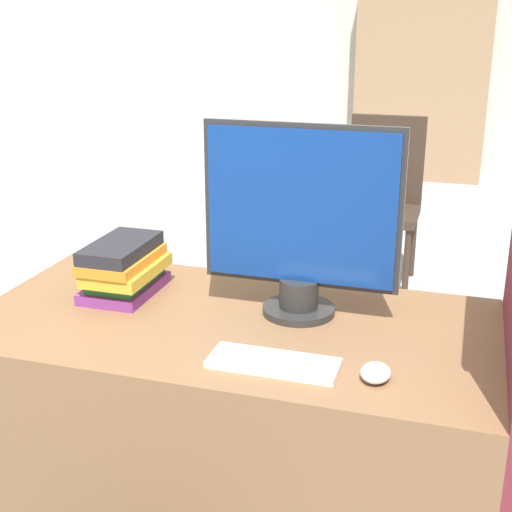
{
  "coord_description": "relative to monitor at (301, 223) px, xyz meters",
  "views": [
    {
      "loc": [
        0.58,
        -1.3,
        1.56
      ],
      "look_at": [
        0.08,
        0.33,
        0.97
      ],
      "focal_mm": 50.0,
      "sensor_mm": 36.0,
      "label": 1
    }
  ],
  "objects": [
    {
      "name": "desk",
      "position": [
        -0.16,
        -0.1,
        -0.64
      ],
      "size": [
        1.41,
        0.74,
        0.77
      ],
      "color": "brown",
      "rests_on": "ground_plane"
    },
    {
      "name": "book_stack",
      "position": [
        -0.52,
        -0.02,
        -0.18
      ],
      "size": [
        0.19,
        0.29,
        0.17
      ],
      "color": "#7A3384",
      "rests_on": "desk"
    },
    {
      "name": "keyboard",
      "position": [
        0.02,
        -0.32,
        -0.25
      ],
      "size": [
        0.31,
        0.12,
        0.02
      ],
      "color": "white",
      "rests_on": "desk"
    },
    {
      "name": "mouse",
      "position": [
        0.26,
        -0.32,
        -0.24
      ],
      "size": [
        0.07,
        0.09,
        0.03
      ],
      "color": "white",
      "rests_on": "desk"
    },
    {
      "name": "bookshelf_far",
      "position": [
        -0.11,
        5.3,
        -0.04
      ],
      "size": [
        1.23,
        0.32,
        1.98
      ],
      "color": "#9E7A56",
      "rests_on": "ground_plane"
    },
    {
      "name": "carrel_divider",
      "position": [
        0.57,
        -0.11,
        -0.38
      ],
      "size": [
        0.07,
        0.72,
        1.28
      ],
      "color": "maroon",
      "rests_on": "ground_plane"
    },
    {
      "name": "wall_back",
      "position": [
        -0.16,
        5.54,
        0.37
      ],
      "size": [
        12.0,
        0.06,
        2.8
      ],
      "color": "beige",
      "rests_on": "ground_plane"
    },
    {
      "name": "monitor",
      "position": [
        0.0,
        0.0,
        0.0
      ],
      "size": [
        0.54,
        0.2,
        0.53
      ],
      "color": "#282828",
      "rests_on": "desk"
    },
    {
      "name": "far_chair",
      "position": [
        -0.07,
        2.38,
        -0.49
      ],
      "size": [
        0.44,
        0.44,
        0.98
      ],
      "rotation": [
        0.0,
        0.0,
        -0.98
      ],
      "color": "#38281E",
      "rests_on": "ground_plane"
    }
  ]
}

